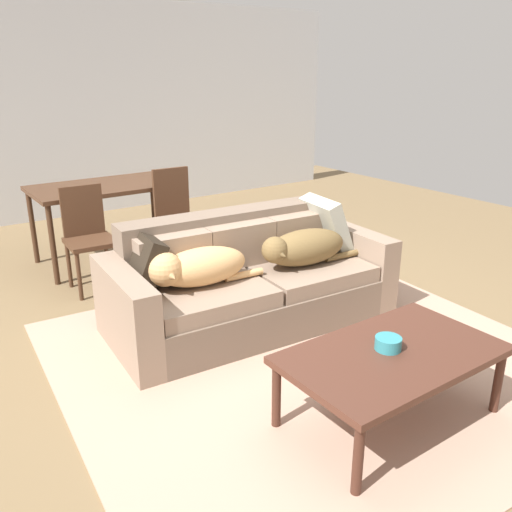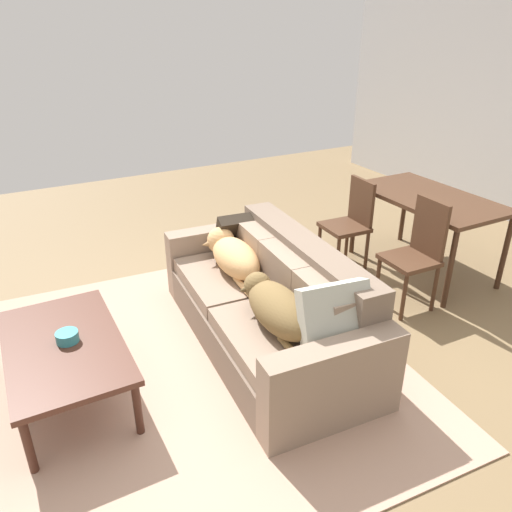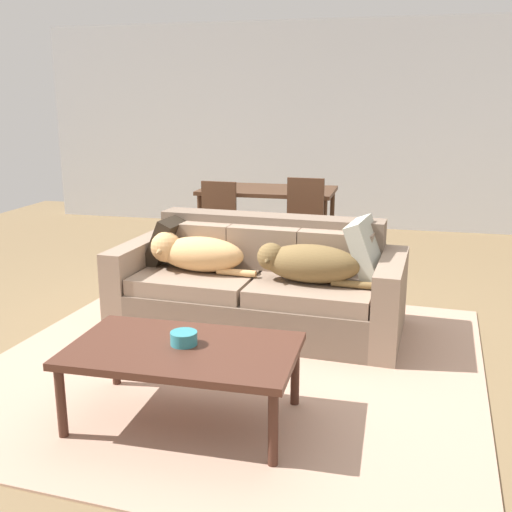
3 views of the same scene
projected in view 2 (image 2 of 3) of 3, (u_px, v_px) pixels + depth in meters
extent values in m
plane|color=olive|center=(269.00, 344.00, 3.90)|extent=(10.00, 10.00, 0.00)
cube|color=tan|center=(181.00, 367.00, 3.63)|extent=(3.33, 3.25, 0.01)
cube|color=#736050|center=(263.00, 325.00, 3.86)|extent=(1.84, 1.06, 0.31)
cube|color=gray|center=(241.00, 276.00, 4.13)|extent=(0.92, 0.96, 0.12)
cube|color=gray|center=(291.00, 332.00, 3.40)|extent=(0.92, 0.96, 0.12)
cube|color=#736050|center=(305.00, 263.00, 3.79)|extent=(1.79, 0.36, 0.38)
cube|color=gray|center=(253.00, 244.00, 4.19)|extent=(0.56, 0.20, 0.32)
cube|color=gray|center=(283.00, 272.00, 3.73)|extent=(0.56, 0.20, 0.32)
cube|color=gray|center=(321.00, 307.00, 3.28)|extent=(0.56, 0.20, 0.32)
cube|color=gray|center=(219.00, 258.00, 4.60)|extent=(0.24, 0.95, 0.61)
cube|color=gray|center=(333.00, 387.00, 3.00)|extent=(0.24, 0.95, 0.61)
ellipsoid|color=tan|center=(236.00, 258.00, 4.02)|extent=(0.68, 0.35, 0.26)
sphere|color=tan|center=(221.00, 240.00, 4.22)|extent=(0.23, 0.23, 0.23)
cone|color=#A57C4E|center=(209.00, 244.00, 4.19)|extent=(0.11, 0.14, 0.11)
cylinder|color=tan|center=(243.00, 287.00, 3.79)|extent=(0.30, 0.07, 0.05)
ellipsoid|color=brown|center=(279.00, 309.00, 3.30)|extent=(0.71, 0.36, 0.27)
sphere|color=brown|center=(258.00, 286.00, 3.52)|extent=(0.20, 0.20, 0.20)
cone|color=brown|center=(246.00, 289.00, 3.49)|extent=(0.10, 0.11, 0.09)
cylinder|color=brown|center=(292.00, 351.00, 3.07)|extent=(0.31, 0.07, 0.05)
cube|color=black|center=(238.00, 234.00, 4.36)|extent=(0.30, 0.40, 0.39)
cube|color=#ABAD9E|center=(336.00, 321.00, 3.05)|extent=(0.34, 0.49, 0.47)
cube|color=#4E2B1F|center=(63.00, 346.00, 3.19)|extent=(1.20, 0.71, 0.04)
cylinder|color=#42241A|center=(12.00, 342.00, 3.59)|extent=(0.05, 0.05, 0.39)
cylinder|color=#42241A|center=(28.00, 447.00, 2.72)|extent=(0.05, 0.05, 0.39)
cylinder|color=#42241A|center=(97.00, 320.00, 3.85)|extent=(0.05, 0.05, 0.39)
cylinder|color=#42241A|center=(138.00, 409.00, 2.98)|extent=(0.05, 0.05, 0.39)
cylinder|color=teal|center=(67.00, 337.00, 3.19)|extent=(0.14, 0.14, 0.07)
cube|color=#4B2E1E|center=(430.00, 198.00, 4.74)|extent=(1.40, 0.80, 0.04)
cylinder|color=#3F2719|center=(354.00, 220.00, 5.27)|extent=(0.05, 0.05, 0.74)
cylinder|color=#3F2719|center=(450.00, 270.00, 4.24)|extent=(0.05, 0.05, 0.74)
cylinder|color=#3F2719|center=(404.00, 209.00, 5.57)|extent=(0.05, 0.05, 0.74)
cylinder|color=#3F2719|center=(505.00, 253.00, 4.54)|extent=(0.05, 0.05, 0.74)
cube|color=#4B2E1E|center=(344.00, 227.00, 4.91)|extent=(0.42, 0.42, 0.04)
cube|color=#4B2E1E|center=(362.00, 201.00, 4.88)|extent=(0.36, 0.06, 0.44)
cylinder|color=#432A1B|center=(319.00, 245.00, 5.09)|extent=(0.04, 0.04, 0.42)
cylinder|color=#432A1B|center=(338.00, 258.00, 4.81)|extent=(0.04, 0.04, 0.42)
cylinder|color=#432A1B|center=(347.00, 239.00, 5.22)|extent=(0.04, 0.04, 0.42)
cylinder|color=#432A1B|center=(367.00, 252.00, 4.94)|extent=(0.04, 0.04, 0.42)
cube|color=#4B2E1E|center=(409.00, 260.00, 4.22)|extent=(0.41, 0.41, 0.04)
cube|color=#4B2E1E|center=(430.00, 228.00, 4.18)|extent=(0.36, 0.05, 0.49)
cylinder|color=#432A1B|center=(377.00, 280.00, 4.39)|extent=(0.04, 0.04, 0.43)
cylinder|color=#432A1B|center=(404.00, 298.00, 4.12)|extent=(0.04, 0.04, 0.43)
cylinder|color=#432A1B|center=(407.00, 272.00, 4.53)|extent=(0.04, 0.04, 0.43)
cylinder|color=#432A1B|center=(435.00, 289.00, 4.25)|extent=(0.04, 0.04, 0.43)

